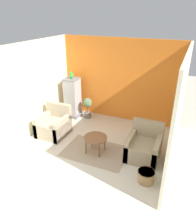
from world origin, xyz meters
TOP-DOWN VIEW (x-y plane):
  - ground_plane at (0.00, 0.00)m, footprint 20.00×20.00m
  - wall_back_accent at (0.00, 3.40)m, footprint 4.00×0.06m
  - wall_left at (-1.97, 1.69)m, footprint 0.06×3.37m
  - wall_right at (1.97, 1.69)m, footprint 0.06×3.37m
  - area_rug at (0.14, 1.22)m, footprint 1.64×1.12m
  - coffee_table at (0.14, 1.22)m, footprint 0.59×0.59m
  - armchair_left at (-1.36, 1.55)m, footprint 0.79×0.85m
  - armchair_right at (1.32, 1.52)m, footprint 0.79×0.85m
  - birdcage at (-1.49, 2.90)m, footprint 0.55×0.55m
  - parrot at (-1.49, 2.90)m, footprint 0.11×0.20m
  - potted_plant at (-0.95, 2.94)m, footprint 0.35×0.32m
  - wicker_basket at (1.58, 0.67)m, footprint 0.37×0.37m

SIDE VIEW (x-z plane):
  - ground_plane at x=0.00m, z-range 0.00..0.00m
  - area_rug at x=0.14m, z-range 0.00..0.01m
  - wicker_basket at x=1.58m, z-range 0.01..0.27m
  - armchair_left at x=-1.36m, z-range -0.15..0.72m
  - armchair_right at x=1.32m, z-range -0.15..0.72m
  - coffee_table at x=0.14m, z-range 0.17..0.62m
  - potted_plant at x=-0.95m, z-range 0.10..0.81m
  - birdcage at x=-1.49m, z-range -0.02..1.31m
  - wall_back_accent at x=0.00m, z-range 0.00..2.64m
  - wall_left at x=-1.97m, z-range 0.00..2.64m
  - wall_right at x=1.97m, z-range 0.00..2.64m
  - parrot at x=-1.49m, z-range 1.32..1.56m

